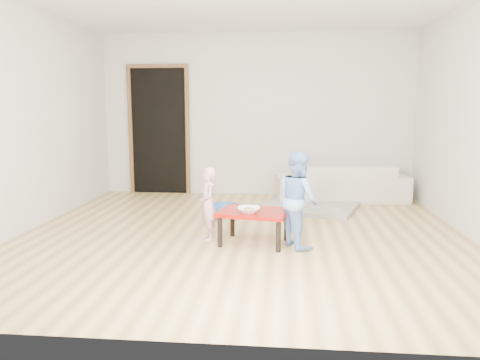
# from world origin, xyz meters

# --- Properties ---
(floor) EXTENTS (5.00, 5.00, 0.01)m
(floor) POSITION_xyz_m (0.00, 0.00, 0.00)
(floor) COLOR #A27C45
(floor) RESTS_ON ground
(back_wall) EXTENTS (5.00, 0.02, 2.60)m
(back_wall) POSITION_xyz_m (0.00, 2.50, 1.30)
(back_wall) COLOR silver
(back_wall) RESTS_ON floor
(left_wall) EXTENTS (0.02, 5.00, 2.60)m
(left_wall) POSITION_xyz_m (-2.50, 0.00, 1.30)
(left_wall) COLOR silver
(left_wall) RESTS_ON floor
(doorway) EXTENTS (1.02, 0.08, 2.11)m
(doorway) POSITION_xyz_m (-1.60, 2.48, 1.02)
(doorway) COLOR brown
(doorway) RESTS_ON back_wall
(sofa) EXTENTS (2.04, 1.01, 0.57)m
(sofa) POSITION_xyz_m (1.33, 2.05, 0.29)
(sofa) COLOR beige
(sofa) RESTS_ON floor
(cushion) EXTENTS (0.48, 0.45, 0.11)m
(cushion) POSITION_xyz_m (0.85, 1.92, 0.43)
(cushion) COLOR orange
(cushion) RESTS_ON sofa
(red_table) EXTENTS (0.80, 0.66, 0.35)m
(red_table) POSITION_xyz_m (0.16, -0.36, 0.18)
(red_table) COLOR #910C07
(red_table) RESTS_ON floor
(bowl) EXTENTS (0.23, 0.23, 0.06)m
(bowl) POSITION_xyz_m (0.11, -0.46, 0.38)
(bowl) COLOR white
(bowl) RESTS_ON red_table
(broccoli) EXTENTS (0.12, 0.12, 0.06)m
(broccoli) POSITION_xyz_m (0.11, -0.46, 0.38)
(broccoli) COLOR #2D5919
(broccoli) RESTS_ON red_table
(child_pink) EXTENTS (0.28, 0.34, 0.79)m
(child_pink) POSITION_xyz_m (-0.34, -0.26, 0.39)
(child_pink) COLOR pink
(child_pink) RESTS_ON floor
(child_blue) EXTENTS (0.55, 0.60, 0.98)m
(child_blue) POSITION_xyz_m (0.62, -0.40, 0.49)
(child_blue) COLOR #639CE6
(child_blue) RESTS_ON floor
(basin) EXTENTS (0.45, 0.45, 0.14)m
(basin) POSITION_xyz_m (-0.32, 0.89, 0.07)
(basin) COLOR #2D5BAA
(basin) RESTS_ON floor
(blanket) EXTENTS (1.55, 1.41, 0.06)m
(blanket) POSITION_xyz_m (0.81, 1.41, 0.03)
(blanket) COLOR #A9A195
(blanket) RESTS_ON floor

